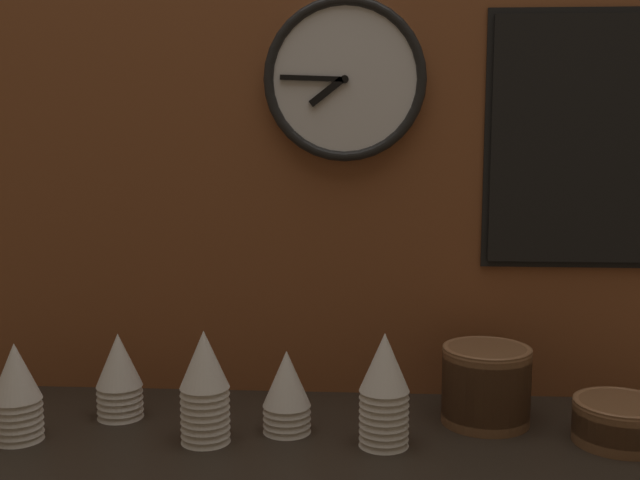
% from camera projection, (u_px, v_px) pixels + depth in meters
% --- Properties ---
extents(ground_plane, '(1.60, 0.56, 0.04)m').
position_uv_depth(ground_plane, '(339.00, 451.00, 1.41)').
color(ground_plane, black).
extents(wall_tiled_back, '(1.60, 0.03, 1.05)m').
position_uv_depth(wall_tiled_back, '(345.00, 136.00, 1.59)').
color(wall_tiled_back, brown).
rests_on(wall_tiled_back, ground_plane).
extents(cup_stack_center_left, '(0.09, 0.09, 0.20)m').
position_uv_depth(cup_stack_center_left, '(205.00, 387.00, 1.38)').
color(cup_stack_center_left, white).
rests_on(cup_stack_center_left, ground_plane).
extents(cup_stack_far_left, '(0.09, 0.09, 0.17)m').
position_uv_depth(cup_stack_far_left, '(16.00, 392.00, 1.39)').
color(cup_stack_far_left, white).
rests_on(cup_stack_far_left, ground_plane).
extents(cup_stack_left, '(0.09, 0.09, 0.16)m').
position_uv_depth(cup_stack_left, '(119.00, 376.00, 1.50)').
color(cup_stack_left, white).
rests_on(cup_stack_left, ground_plane).
extents(cup_stack_center, '(0.09, 0.09, 0.15)m').
position_uv_depth(cup_stack_center, '(287.00, 391.00, 1.43)').
color(cup_stack_center, white).
rests_on(cup_stack_center, ground_plane).
extents(cup_stack_center_right, '(0.09, 0.09, 0.20)m').
position_uv_depth(cup_stack_center_right, '(384.00, 390.00, 1.37)').
color(cup_stack_center_right, white).
rests_on(cup_stack_center_right, ground_plane).
extents(bowl_stack_far_right, '(0.16, 0.16, 0.08)m').
position_uv_depth(bowl_stack_far_right, '(620.00, 420.00, 1.39)').
color(bowl_stack_far_right, brown).
rests_on(bowl_stack_far_right, ground_plane).
extents(bowl_stack_right, '(0.16, 0.16, 0.14)m').
position_uv_depth(bowl_stack_right, '(486.00, 383.00, 1.48)').
color(bowl_stack_right, brown).
rests_on(bowl_stack_right, ground_plane).
extents(wall_clock, '(0.32, 0.03, 0.32)m').
position_uv_depth(wall_clock, '(342.00, 79.00, 1.55)').
color(wall_clock, white).
extents(menu_board, '(0.39, 0.01, 0.50)m').
position_uv_depth(menu_board, '(587.00, 140.00, 1.54)').
color(menu_board, black).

